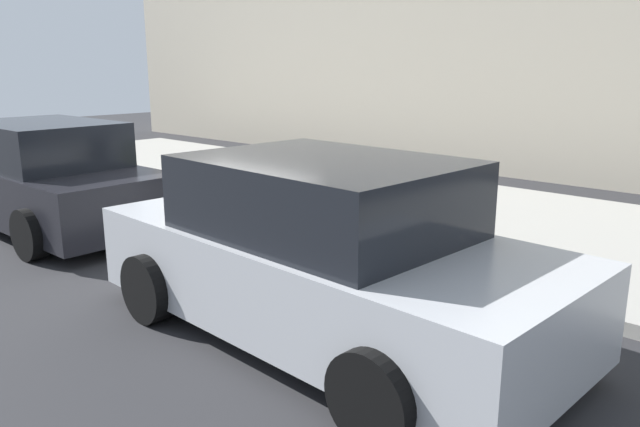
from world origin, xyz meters
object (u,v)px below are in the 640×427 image
suitcase_silver_1 (396,218)px  parked_car_silver_0 (324,254)px  suitcase_teal_3 (336,197)px  suitcase_black_0 (432,219)px  suitcase_olive_2 (364,204)px  suitcase_maroon_5 (283,194)px  fire_hydrant (254,179)px  parked_car_charcoal_1 (47,179)px  suitcase_navy_4 (305,197)px  bollard_post (220,176)px

suitcase_silver_1 → parked_car_silver_0: (-1.01, 2.48, 0.31)m
parked_car_silver_0 → suitcase_teal_3: bearing=-50.6°
suitcase_black_0 → parked_car_silver_0: 2.50m
suitcase_olive_2 → suitcase_maroon_5: suitcase_olive_2 is taller
suitcase_silver_1 → suitcase_olive_2: 0.54m
suitcase_silver_1 → parked_car_silver_0: bearing=112.2°
suitcase_teal_3 → fire_hydrant: 1.69m
suitcase_teal_3 → parked_car_charcoal_1: (3.27, 2.55, 0.20)m
suitcase_teal_3 → suitcase_maroon_5: bearing=4.9°
suitcase_olive_2 → fire_hydrant: suitcase_olive_2 is taller
suitcase_maroon_5 → parked_car_silver_0: (-3.06, 2.47, 0.29)m
suitcase_navy_4 → parked_car_silver_0: 3.59m
suitcase_maroon_5 → parked_car_silver_0: 3.94m
parked_car_silver_0 → suitcase_black_0: bearing=-79.1°
suitcase_olive_2 → parked_car_silver_0: 2.94m
suitcase_olive_2 → bollard_post: size_ratio=1.20×
suitcase_black_0 → suitcase_teal_3: size_ratio=0.77×
suitcase_black_0 → suitcase_navy_4: 2.13m
suitcase_olive_2 → suitcase_navy_4: bearing=1.5°
suitcase_black_0 → suitcase_silver_1: suitcase_silver_1 is taller
suitcase_teal_3 → bollard_post: (2.33, 0.17, 0.05)m
suitcase_silver_1 → bollard_post: bearing=1.6°
suitcase_teal_3 → bollard_post: size_ratio=1.22×
suitcase_navy_4 → parked_car_silver_0: bearing=136.5°
fire_hydrant → parked_car_silver_0: 4.55m
parked_car_silver_0 → parked_car_charcoal_1: (5.36, -0.00, -0.01)m
suitcase_olive_2 → suitcase_maroon_5: 1.51m
suitcase_silver_1 → parked_car_charcoal_1: size_ratio=0.19×
parked_car_silver_0 → parked_car_charcoal_1: bearing=-0.0°
parked_car_silver_0 → fire_hydrant: bearing=-33.8°
suitcase_silver_1 → bollard_post: size_ratio=0.94×
bollard_post → parked_car_charcoal_1: (0.94, 2.38, 0.15)m
suitcase_navy_4 → parked_car_charcoal_1: (2.76, 2.47, 0.25)m
fire_hydrant → suitcase_olive_2: bearing=179.1°
suitcase_silver_1 → suitcase_teal_3: 1.09m
fire_hydrant → parked_car_silver_0: (-3.78, 2.53, 0.17)m
fire_hydrant → parked_car_charcoal_1: 2.98m
suitcase_silver_1 → bollard_post: bollard_post is taller
bollard_post → parked_car_charcoal_1: size_ratio=0.20×
suitcase_teal_3 → fire_hydrant: bearing=0.7°
suitcase_maroon_5 → bollard_post: (1.36, 0.09, 0.12)m
suitcase_olive_2 → parked_car_silver_0: size_ratio=0.24×
suitcase_olive_2 → parked_car_charcoal_1: 4.56m
parked_car_charcoal_1 → suitcase_olive_2: bearing=-146.8°
suitcase_black_0 → parked_car_charcoal_1: (4.89, 2.45, 0.21)m
suitcase_navy_4 → suitcase_black_0: bearing=179.5°
suitcase_teal_3 → parked_car_silver_0: parked_car_silver_0 is taller
suitcase_navy_4 → suitcase_teal_3: bearing=-170.9°
suitcase_teal_3 → parked_car_silver_0: 3.30m
suitcase_olive_2 → suitcase_black_0: bearing=177.6°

